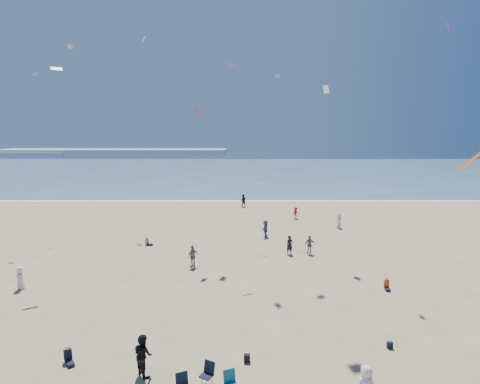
{
  "coord_description": "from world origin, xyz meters",
  "views": [
    {
      "loc": [
        1.98,
        -14.54,
        10.96
      ],
      "look_at": [
        2.0,
        8.0,
        7.4
      ],
      "focal_mm": 28.0,
      "sensor_mm": 36.0,
      "label": 1
    }
  ],
  "objects": [
    {
      "name": "chair_cluster",
      "position": [
        0.59,
        -0.08,
        0.5
      ],
      "size": [
        2.78,
        1.6,
        1.0
      ],
      "color": "black",
      "rests_on": "ground"
    },
    {
      "name": "navy_bag",
      "position": [
        9.72,
        3.23,
        0.17
      ],
      "size": [
        0.28,
        0.18,
        0.34
      ],
      "primitive_type": "cube",
      "color": "black",
      "rests_on": "ground"
    },
    {
      "name": "seated_group",
      "position": [
        2.37,
        4.91,
        0.42
      ],
      "size": [
        20.48,
        28.92,
        0.84
      ],
      "color": "white",
      "rests_on": "ground"
    },
    {
      "name": "headland_near",
      "position": [
        -100.0,
        165.0,
        1.0
      ],
      "size": [
        40.0,
        14.0,
        2.0
      ],
      "primitive_type": "cube",
      "color": "#7A8EA8",
      "rests_on": "ground"
    },
    {
      "name": "surf_line",
      "position": [
        0.0,
        45.0,
        0.04
      ],
      "size": [
        220.0,
        1.2,
        0.08
      ],
      "primitive_type": "cube",
      "color": "white",
      "rests_on": "ground"
    },
    {
      "name": "ocean",
      "position": [
        0.0,
        95.0,
        0.03
      ],
      "size": [
        220.0,
        100.0,
        0.06
      ],
      "primitive_type": "cube",
      "color": "#476B84",
      "rests_on": "ground"
    },
    {
      "name": "standing_flyers",
      "position": [
        6.44,
        13.91,
        0.9
      ],
      "size": [
        34.44,
        50.2,
        1.94
      ],
      "color": "black",
      "rests_on": "ground"
    },
    {
      "name": "headland_far",
      "position": [
        -60.0,
        170.0,
        1.6
      ],
      "size": [
        110.0,
        20.0,
        3.2
      ],
      "primitive_type": "cube",
      "color": "#7A8EA8",
      "rests_on": "ground"
    },
    {
      "name": "black_backpack",
      "position": [
        2.33,
        2.06,
        0.19
      ],
      "size": [
        0.3,
        0.22,
        0.38
      ],
      "primitive_type": "cube",
      "color": "black",
      "rests_on": "ground"
    },
    {
      "name": "kites_aloft",
      "position": [
        8.91,
        13.09,
        15.08
      ],
      "size": [
        40.7,
        38.17,
        29.25
      ],
      "color": "white",
      "rests_on": "ground"
    }
  ]
}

